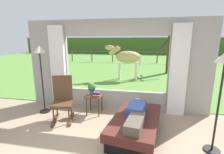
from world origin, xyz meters
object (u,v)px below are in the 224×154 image
at_px(floor_lamp_left, 40,59).
at_px(floor_lamp_right, 223,73).
at_px(recliner_sofa, 136,125).
at_px(side_table, 94,99).
at_px(book_stack, 97,94).
at_px(potted_plant, 92,88).
at_px(reclining_person, 136,113).
at_px(pasture_tree, 170,49).
at_px(rocking_chair, 63,99).
at_px(horse, 126,57).

distance_m(floor_lamp_left, floor_lamp_right, 4.10).
distance_m(recliner_sofa, side_table, 1.48).
bearing_deg(book_stack, potted_plant, 145.65).
distance_m(reclining_person, floor_lamp_right, 1.70).
height_order(recliner_sofa, potted_plant, potted_plant).
xyz_separation_m(reclining_person, potted_plant, (-1.26, 0.98, 0.18)).
xyz_separation_m(side_table, book_stack, (0.09, -0.06, 0.15)).
height_order(floor_lamp_left, pasture_tree, pasture_tree).
relative_size(potted_plant, pasture_tree, 0.10).
bearing_deg(pasture_tree, rocking_chair, -117.54).
height_order(side_table, horse, horse).
bearing_deg(side_table, horse, 83.84).
bearing_deg(floor_lamp_left, recliner_sofa, -14.84).
height_order(recliner_sofa, rocking_chair, rocking_chair).
distance_m(reclining_person, floor_lamp_left, 2.86).
height_order(reclining_person, potted_plant, potted_plant).
distance_m(rocking_chair, horse, 4.75).
relative_size(floor_lamp_left, pasture_tree, 0.59).
relative_size(potted_plant, floor_lamp_right, 0.18).
bearing_deg(book_stack, pasture_tree, 66.64).
xyz_separation_m(rocking_chair, book_stack, (0.78, 0.41, 0.03)).
bearing_deg(potted_plant, book_stack, -34.35).
xyz_separation_m(reclining_person, side_table, (-1.18, 0.92, -0.10)).
xyz_separation_m(rocking_chair, floor_lamp_right, (3.27, -0.66, 0.92)).
relative_size(floor_lamp_left, floor_lamp_right, 1.02).
relative_size(potted_plant, horse, 0.18).
xyz_separation_m(floor_lamp_right, horse, (-2.14, 5.24, -0.31)).
relative_size(recliner_sofa, book_stack, 9.03).
relative_size(side_table, book_stack, 2.58).
distance_m(rocking_chair, floor_lamp_left, 1.23).
bearing_deg(side_table, book_stack, -32.08).
bearing_deg(reclining_person, floor_lamp_right, 0.18).
distance_m(floor_lamp_right, pasture_tree, 7.39).
distance_m(side_table, floor_lamp_right, 3.00).
xyz_separation_m(side_table, floor_lamp_left, (-1.41, -0.18, 1.07)).
xyz_separation_m(recliner_sofa, floor_lamp_left, (-2.59, 0.69, 1.27)).
bearing_deg(recliner_sofa, side_table, 152.63).
bearing_deg(pasture_tree, horse, -137.93).
relative_size(side_table, floor_lamp_left, 0.28).
distance_m(recliner_sofa, potted_plant, 1.64).
xyz_separation_m(recliner_sofa, book_stack, (-1.08, 0.81, 0.36)).
xyz_separation_m(book_stack, horse, (0.35, 4.17, 0.58)).
xyz_separation_m(recliner_sofa, reclining_person, (-0.00, -0.05, 0.30)).
xyz_separation_m(potted_plant, pasture_tree, (2.90, 6.20, 0.80)).
height_order(book_stack, floor_lamp_left, floor_lamp_left).
bearing_deg(floor_lamp_left, book_stack, 4.66).
distance_m(rocking_chair, side_table, 0.84).
relative_size(potted_plant, floor_lamp_left, 0.17).
xyz_separation_m(side_table, horse, (0.44, 4.11, 0.73)).
xyz_separation_m(reclining_person, book_stack, (-1.08, 0.86, 0.06)).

